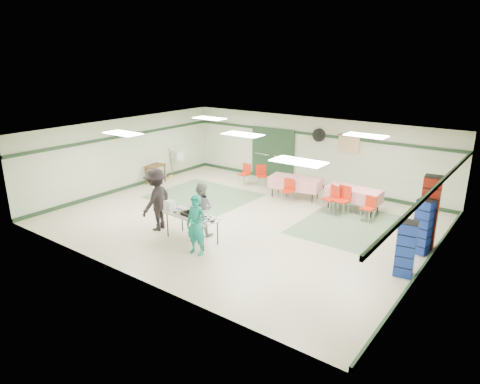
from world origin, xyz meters
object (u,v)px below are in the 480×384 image
Objects in this scene: volunteer_grey at (201,209)px; broom at (171,162)px; chair_loose_a at (261,173)px; chair_c at (369,206)px; dining_table_a at (354,194)px; dining_table_b at (295,183)px; office_printer at (177,155)px; printer_table at (155,168)px; serving_table at (192,217)px; chair_d at (288,188)px; crate_stack_red at (429,212)px; volunteer_teal at (196,225)px; chair_a at (343,197)px; chair_b at (333,196)px; volunteer_dark at (156,200)px; crate_stack_blue_b at (406,249)px; crate_stack_blue_a at (423,227)px; chair_loose_b at (245,172)px.

volunteer_grey is 6.22m from broom.
chair_c is at bearing -56.51° from chair_loose_a.
dining_table_a is 1.39× the size of broom.
office_printer is at bearing 175.04° from dining_table_b.
printer_table is at bearing 166.58° from chair_loose_a.
broom is at bearing 145.24° from serving_table.
serving_table is 0.53m from volunteer_grey.
chair_d is 0.42× the size of crate_stack_red.
dining_table_b is 0.58m from chair_d.
volunteer_grey reaches higher than chair_c.
volunteer_teal is 5.29m from chair_a.
chair_b is 1.05× the size of chair_loose_a.
volunteer_grey is at bearing 120.65° from volunteer_teal.
chair_d is at bearing 144.69° from volunteer_dark.
crate_stack_blue_b is (1.93, -2.90, 0.19)m from chair_c.
volunteer_dark is at bearing -128.45° from dining_table_a.
crate_stack_blue_a reaches higher than serving_table.
volunteer_teal reaches higher than printer_table.
volunteer_grey is 5.48m from crate_stack_blue_b.
volunteer_dark is at bearing -156.05° from crate_stack_blue_a.
volunteer_teal is 1.88× the size of chair_loose_b.
volunteer_grey reaches higher than crate_stack_blue_a.
chair_loose_a is at bearing 163.02° from crate_stack_red.
volunteer_teal is at bearing 114.99° from volunteer_grey.
chair_a reaches higher than dining_table_b.
broom reaches higher than chair_loose_b.
chair_loose_b reaches higher than chair_c.
crate_stack_blue_a is 1.16× the size of broom.
printer_table is at bearing -172.00° from dining_table_b.
chair_b is at bearing -130.57° from volunteer_grey.
volunteer_dark reaches higher than serving_table.
serving_table is 1.93× the size of chair_b.
crate_stack_blue_b reaches higher than chair_loose_b.
dining_table_b is at bearing -1.58° from broom.
crate_stack_blue_a is at bearing -36.72° from dining_table_a.
crate_stack_blue_a is (1.93, -1.44, 0.26)m from chair_c.
volunteer_teal is 5.07m from crate_stack_blue_b.
dining_table_b is 2.15m from chair_a.
chair_a is 2.17× the size of office_printer.
volunteer_teal is 0.90× the size of dining_table_a.
office_printer is at bearing -175.35° from chair_a.
dining_table_b is 2.28× the size of chair_loose_b.
printer_table is 0.96m from broom.
office_printer is (-5.67, 5.08, 0.12)m from volunteer_teal.
broom is (-5.09, 4.24, -0.06)m from serving_table.
office_printer is at bearing 81.10° from printer_table.
volunteer_teal is 1.78× the size of chair_b.
office_printer reaches higher than chair_loose_a.
chair_loose_b is at bearing 163.82° from dining_table_b.
volunteer_grey reaches higher than dining_table_b.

